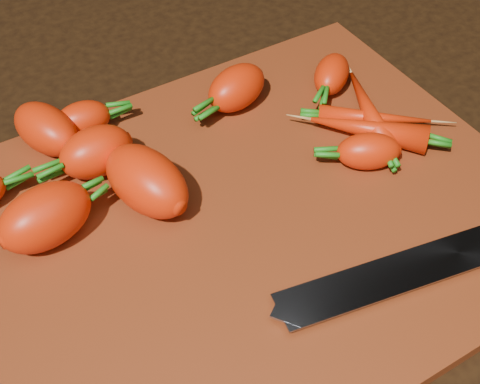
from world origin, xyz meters
TOP-DOWN VIEW (x-y plane):
  - ground at (0.00, 0.00)m, footprint 2.00×2.00m
  - cutting_board at (0.00, 0.00)m, footprint 0.50×0.40m
  - carrot_0 at (-0.15, 0.06)m, footprint 0.09×0.07m
  - carrot_1 at (-0.09, 0.12)m, footprint 0.07×0.05m
  - carrot_2 at (-0.11, 0.17)m, footprint 0.07×0.09m
  - carrot_3 at (-0.07, 0.06)m, footprint 0.07×0.10m
  - carrot_4 at (0.07, 0.13)m, footprint 0.08×0.06m
  - carrot_5 at (-0.08, 0.17)m, footprint 0.06×0.04m
  - carrot_6 at (0.13, -0.01)m, footprint 0.07×0.06m
  - carrot_7 at (0.17, 0.04)m, footprint 0.07×0.12m
  - carrot_8 at (0.17, 0.03)m, footprint 0.10×0.08m
  - carrot_9 at (0.15, 0.02)m, footprint 0.10×0.10m
  - carrot_10 at (0.17, 0.10)m, footprint 0.07×0.06m
  - knife at (0.08, -0.13)m, footprint 0.32×0.08m

SIDE VIEW (x-z plane):
  - ground at x=0.00m, z-range -0.01..0.00m
  - cutting_board at x=0.00m, z-range 0.00..0.01m
  - knife at x=0.08m, z-range 0.01..0.03m
  - carrot_8 at x=0.17m, z-range 0.01..0.03m
  - carrot_7 at x=0.17m, z-range 0.01..0.04m
  - carrot_9 at x=0.15m, z-range 0.01..0.04m
  - carrot_6 at x=0.13m, z-range 0.01..0.05m
  - carrot_10 at x=0.17m, z-range 0.01..0.05m
  - carrot_5 at x=-0.08m, z-range 0.01..0.05m
  - carrot_4 at x=0.07m, z-range 0.01..0.06m
  - carrot_2 at x=-0.11m, z-range 0.01..0.06m
  - carrot_1 at x=-0.09m, z-range 0.01..0.06m
  - carrot_0 at x=-0.15m, z-range 0.01..0.06m
  - carrot_3 at x=-0.07m, z-range 0.01..0.07m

